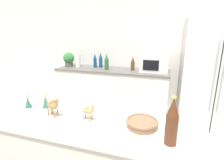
# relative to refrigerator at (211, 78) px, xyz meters

# --- Properties ---
(wall_back) EXTENTS (8.00, 0.06, 2.55)m
(wall_back) POSITION_rel_refrigerator_xyz_m (-1.28, 0.41, 0.37)
(wall_back) COLOR white
(wall_back) RESTS_ON ground_plane
(back_counter) EXTENTS (2.15, 0.63, 0.93)m
(back_counter) POSITION_rel_refrigerator_xyz_m (-1.70, 0.08, -0.44)
(back_counter) COLOR silver
(back_counter) RESTS_ON ground_plane
(refrigerator) EXTENTS (0.92, 0.76, 1.82)m
(refrigerator) POSITION_rel_refrigerator_xyz_m (0.00, 0.00, 0.00)
(refrigerator) COLOR white
(refrigerator) RESTS_ON ground_plane
(potted_plant) EXTENTS (0.22, 0.22, 0.29)m
(potted_plant) POSITION_rel_refrigerator_xyz_m (-2.62, 0.07, 0.17)
(potted_plant) COLOR #595451
(potted_plant) RESTS_ON back_counter
(paper_towel_roll) EXTENTS (0.10, 0.10, 0.27)m
(paper_towel_roll) POSITION_rel_refrigerator_xyz_m (-2.40, 0.07, 0.15)
(paper_towel_roll) COLOR white
(paper_towel_roll) RESTS_ON back_counter
(microwave) EXTENTS (0.48, 0.37, 0.28)m
(microwave) POSITION_rel_refrigerator_xyz_m (-0.91, 0.10, 0.16)
(microwave) COLOR white
(microwave) RESTS_ON back_counter
(back_bottle_0) EXTENTS (0.08, 0.08, 0.30)m
(back_bottle_0) POSITION_rel_refrigerator_xyz_m (-1.77, 0.01, 0.16)
(back_bottle_0) COLOR #2D6033
(back_bottle_0) RESTS_ON back_counter
(back_bottle_1) EXTENTS (0.07, 0.07, 0.28)m
(back_bottle_1) POSITION_rel_refrigerator_xyz_m (-2.06, 0.14, 0.15)
(back_bottle_1) COLOR navy
(back_bottle_1) RESTS_ON back_counter
(back_bottle_2) EXTENTS (0.07, 0.07, 0.25)m
(back_bottle_2) POSITION_rel_refrigerator_xyz_m (-1.29, 0.09, 0.14)
(back_bottle_2) COLOR brown
(back_bottle_2) RESTS_ON back_counter
(back_bottle_3) EXTENTS (0.07, 0.07, 0.29)m
(back_bottle_3) POSITION_rel_refrigerator_xyz_m (-1.96, 0.17, 0.16)
(back_bottle_3) COLOR navy
(back_bottle_3) RESTS_ON back_counter
(wine_bottle) EXTENTS (0.08, 0.08, 0.31)m
(wine_bottle) POSITION_rel_refrigerator_xyz_m (-0.64, -2.03, 0.16)
(wine_bottle) COLOR #562D19
(wine_bottle) RESTS_ON bar_counter
(fruit_bowl) EXTENTS (0.24, 0.24, 0.06)m
(fruit_bowl) POSITION_rel_refrigerator_xyz_m (-0.83, -1.88, 0.05)
(fruit_bowl) COLOR #8C6647
(fruit_bowl) RESTS_ON bar_counter
(camel_figurine) EXTENTS (0.14, 0.09, 0.17)m
(camel_figurine) POSITION_rel_refrigerator_xyz_m (-1.56, -1.93, 0.11)
(camel_figurine) COLOR olive
(camel_figurine) RESTS_ON bar_counter
(camel_figurine_second) EXTENTS (0.12, 0.06, 0.14)m
(camel_figurine_second) POSITION_rel_refrigerator_xyz_m (-1.25, -1.90, 0.10)
(camel_figurine_second) COLOR tan
(camel_figurine_second) RESTS_ON bar_counter
(wise_man_figurine_crimson) EXTENTS (0.06, 0.06, 0.14)m
(wise_man_figurine_crimson) POSITION_rel_refrigerator_xyz_m (-1.89, -1.85, 0.08)
(wise_man_figurine_crimson) COLOR #33664C
(wise_man_figurine_crimson) RESTS_ON bar_counter
(wise_man_figurine_purple) EXTENTS (0.06, 0.06, 0.15)m
(wise_man_figurine_purple) POSITION_rel_refrigerator_xyz_m (-1.73, -1.80, 0.08)
(wise_man_figurine_purple) COLOR #33664C
(wise_man_figurine_purple) RESTS_ON bar_counter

